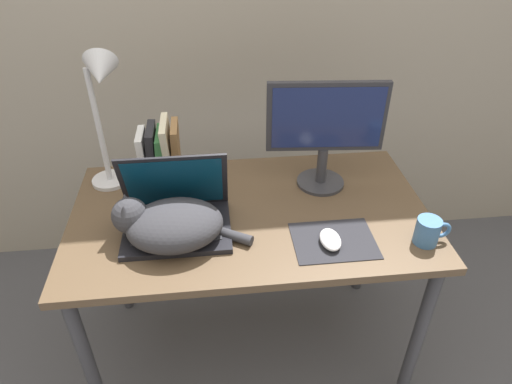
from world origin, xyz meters
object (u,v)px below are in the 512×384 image
at_px(cat, 169,224).
at_px(computer_mouse, 330,240).
at_px(laptop, 177,214).
at_px(book_row, 161,154).
at_px(external_monitor, 325,129).
at_px(mug, 428,231).
at_px(desk_lamp, 102,98).

bearing_deg(cat, computer_mouse, -8.03).
xyz_separation_m(laptop, book_row, (-0.06, 0.29, 0.05)).
relative_size(cat, external_monitor, 1.05).
distance_m(computer_mouse, mug, 0.30).
bearing_deg(cat, laptop, 76.07).
relative_size(computer_mouse, book_row, 0.45).
bearing_deg(external_monitor, desk_lamp, 174.76).
height_order(desk_lamp, mug, desk_lamp).
distance_m(computer_mouse, desk_lamp, 0.85).
relative_size(laptop, desk_lamp, 0.67).
bearing_deg(desk_lamp, computer_mouse, -30.11).
relative_size(laptop, external_monitor, 0.83).
bearing_deg(cat, book_row, 96.75).
xyz_separation_m(book_row, mug, (0.82, -0.45, -0.06)).
distance_m(cat, computer_mouse, 0.49).
height_order(external_monitor, computer_mouse, external_monitor).
xyz_separation_m(external_monitor, computer_mouse, (-0.04, -0.33, -0.20)).
bearing_deg(desk_lamp, external_monitor, -5.24).
relative_size(external_monitor, computer_mouse, 3.93).
xyz_separation_m(cat, mug, (0.78, -0.09, -0.03)).
xyz_separation_m(external_monitor, desk_lamp, (-0.73, 0.07, 0.12)).
relative_size(book_row, mug, 2.02).
xyz_separation_m(laptop, mug, (0.76, -0.16, -0.01)).
bearing_deg(desk_lamp, mug, -23.15).
relative_size(laptop, computer_mouse, 3.28).
xyz_separation_m(cat, computer_mouse, (0.48, -0.07, -0.05)).
bearing_deg(computer_mouse, external_monitor, 82.22).
relative_size(computer_mouse, mug, 0.91).
height_order(laptop, computer_mouse, laptop).
relative_size(desk_lamp, mug, 4.46).
xyz_separation_m(cat, book_row, (-0.04, 0.36, 0.04)).
distance_m(cat, desk_lamp, 0.47).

